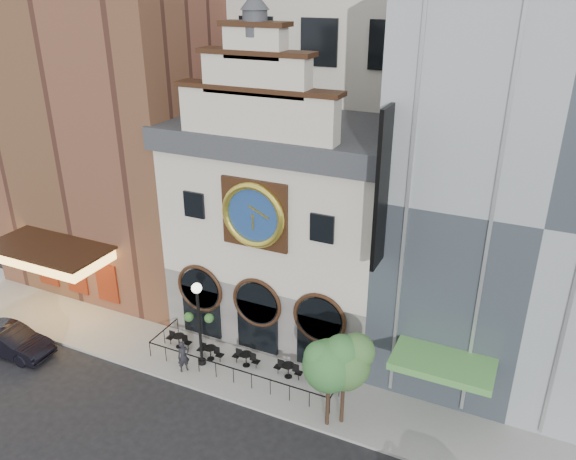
# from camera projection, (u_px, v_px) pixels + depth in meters

# --- Properties ---
(ground) EXTENTS (120.00, 120.00, 0.00)m
(ground) POSITION_uv_depth(u_px,v_px,m) (222.00, 399.00, 28.05)
(ground) COLOR black
(ground) RESTS_ON ground
(sidewalk) EXTENTS (44.00, 5.00, 0.15)m
(sidewalk) POSITION_uv_depth(u_px,v_px,m) (246.00, 369.00, 30.09)
(sidewalk) COLOR gray
(sidewalk) RESTS_ON ground
(clock_building) EXTENTS (12.60, 8.78, 18.65)m
(clock_building) POSITION_uv_depth(u_px,v_px,m) (288.00, 221.00, 31.81)
(clock_building) COLOR #605E5B
(clock_building) RESTS_ON ground
(theater_building) EXTENTS (14.00, 15.60, 25.00)m
(theater_building) POSITION_uv_depth(u_px,v_px,m) (120.00, 92.00, 36.23)
(theater_building) COLOR brown
(theater_building) RESTS_ON ground
(retail_building) EXTENTS (14.00, 14.40, 20.00)m
(retail_building) POSITION_uv_depth(u_px,v_px,m) (550.00, 184.00, 27.16)
(retail_building) COLOR gray
(retail_building) RESTS_ON ground
(cafe_railing) EXTENTS (10.60, 2.60, 0.90)m
(cafe_railing) POSITION_uv_depth(u_px,v_px,m) (246.00, 361.00, 29.88)
(cafe_railing) COLOR black
(cafe_railing) RESTS_ON sidewalk
(bistro_0) EXTENTS (1.58, 0.68, 0.90)m
(bistro_0) POSITION_uv_depth(u_px,v_px,m) (179.00, 340.00, 31.63)
(bistro_0) COLOR black
(bistro_0) RESTS_ON sidewalk
(bistro_1) EXTENTS (1.58, 0.68, 0.90)m
(bistro_1) POSITION_uv_depth(u_px,v_px,m) (210.00, 352.00, 30.60)
(bistro_1) COLOR black
(bistro_1) RESTS_ON sidewalk
(bistro_2) EXTENTS (1.58, 0.68, 0.90)m
(bistro_2) POSITION_uv_depth(u_px,v_px,m) (246.00, 358.00, 30.08)
(bistro_2) COLOR black
(bistro_2) RESTS_ON sidewalk
(bistro_3) EXTENTS (1.58, 0.68, 0.90)m
(bistro_3) POSITION_uv_depth(u_px,v_px,m) (288.00, 370.00, 29.22)
(bistro_3) COLOR black
(bistro_3) RESTS_ON sidewalk
(bistro_4) EXTENTS (1.58, 0.68, 0.90)m
(bistro_4) POSITION_uv_depth(u_px,v_px,m) (327.00, 381.00, 28.39)
(bistro_4) COLOR black
(bistro_4) RESTS_ON sidewalk
(car_left) EXTENTS (5.03, 1.96, 1.63)m
(car_left) POSITION_uv_depth(u_px,v_px,m) (11.00, 341.00, 31.21)
(car_left) COLOR black
(car_left) RESTS_ON ground
(pedestrian) EXTENTS (0.72, 0.77, 1.77)m
(pedestrian) POSITION_uv_depth(u_px,v_px,m) (183.00, 357.00, 29.55)
(pedestrian) COLOR black
(pedestrian) RESTS_ON sidewalk
(lamppost) EXTENTS (1.53, 0.86, 4.97)m
(lamppost) POSITION_uv_depth(u_px,v_px,m) (199.00, 315.00, 29.18)
(lamppost) COLOR black
(lamppost) RESTS_ON sidewalk
(tree_left) EXTENTS (2.50, 2.41, 4.82)m
(tree_left) POSITION_uv_depth(u_px,v_px,m) (330.00, 362.00, 24.87)
(tree_left) COLOR #382619
(tree_left) RESTS_ON sidewalk
(tree_right) EXTENTS (2.48, 2.39, 4.77)m
(tree_right) POSITION_uv_depth(u_px,v_px,m) (345.00, 360.00, 25.03)
(tree_right) COLOR #382619
(tree_right) RESTS_ON sidewalk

